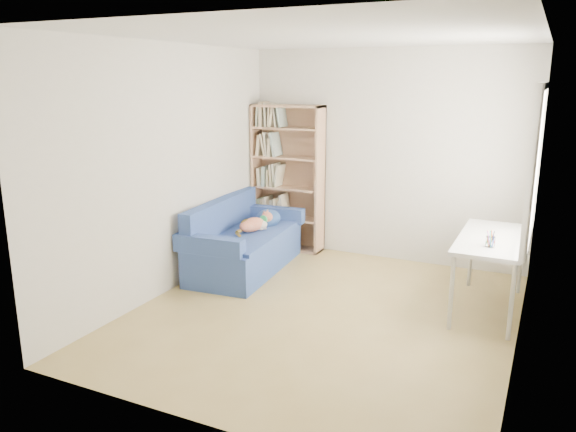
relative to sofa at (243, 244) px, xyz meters
The scene contains 6 objects.
ground 1.63m from the sofa, 31.41° to the right, with size 4.00×4.00×0.00m, color olive.
room_shell 2.13m from the sofa, 28.64° to the right, with size 3.54×4.04×2.62m.
sofa is the anchor object (origin of this frame).
bookshelf 1.15m from the sofa, 83.60° to the left, with size 0.95×0.30×1.91m.
desk 2.82m from the sofa, ahead, with size 0.61×1.33×0.75m.
pen_cup 2.87m from the sofa, ahead, with size 0.08×0.08×0.16m.
Camera 1 is at (1.88, -4.74, 2.26)m, focal length 35.00 mm.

